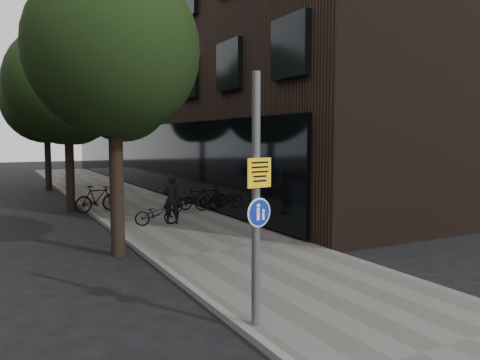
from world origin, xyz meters
TOP-DOWN VIEW (x-y plane):
  - ground at (0.00, 0.00)m, footprint 120.00×120.00m
  - sidewalk at (0.25, 10.00)m, footprint 4.50×60.00m
  - curb_edge at (-2.00, 10.00)m, footprint 0.15×60.00m
  - building_right_dark_brick at (8.50, 22.00)m, footprint 12.00×40.00m
  - street_tree_near at (-2.53, 4.64)m, footprint 4.40×4.40m
  - street_tree_mid at (-2.53, 13.14)m, footprint 5.00×5.00m
  - street_tree_far at (-2.53, 22.14)m, footprint 5.00×5.00m
  - signpost at (-1.80, -1.40)m, footprint 0.46×0.13m
  - pedestrian at (-0.00, 7.67)m, footprint 0.73×0.61m
  - parked_bike_facade_near at (1.51, 9.86)m, footprint 1.65×0.63m
  - parked_bike_facade_far at (2.00, 10.33)m, footprint 1.58×0.56m
  - parked_bike_curb_near at (-0.54, 7.64)m, footprint 1.56×0.66m
  - parked_bike_curb_far at (-1.79, 11.51)m, footprint 1.86×0.81m

SIDE VIEW (x-z plane):
  - ground at x=0.00m, z-range 0.00..0.00m
  - sidewalk at x=0.25m, z-range 0.00..0.12m
  - curb_edge at x=-2.00m, z-range 0.00..0.13m
  - parked_bike_curb_near at x=-0.54m, z-range 0.12..0.92m
  - parked_bike_facade_near at x=1.51m, z-range 0.12..0.98m
  - parked_bike_facade_far at x=2.00m, z-range 0.12..1.05m
  - parked_bike_curb_far at x=-1.79m, z-range 0.12..1.20m
  - pedestrian at x=0.00m, z-range 0.12..1.83m
  - signpost at x=-1.80m, z-range 0.14..4.12m
  - street_tree_near at x=-2.53m, z-range 1.36..8.86m
  - street_tree_mid at x=-2.53m, z-range 1.21..9.01m
  - street_tree_far at x=-2.53m, z-range 1.21..9.01m
  - building_right_dark_brick at x=8.50m, z-range 0.00..18.00m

